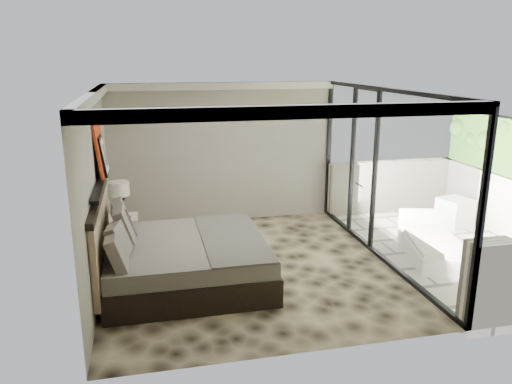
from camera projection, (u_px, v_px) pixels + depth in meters
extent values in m
plane|color=black|center=(249.00, 267.00, 8.02)|extent=(5.00, 5.00, 0.00)
cube|color=silver|center=(248.00, 91.00, 7.30)|extent=(4.50, 5.00, 0.02)
cube|color=gray|center=(223.00, 153.00, 10.00)|extent=(4.50, 0.02, 2.80)
cube|color=gray|center=(96.00, 191.00, 7.18)|extent=(0.02, 5.00, 2.80)
cube|color=white|center=(383.00, 175.00, 8.14)|extent=(0.08, 5.00, 2.80)
cube|color=beige|center=(455.00, 251.00, 8.84)|extent=(3.00, 5.00, 0.12)
cube|color=black|center=(101.00, 182.00, 7.26)|extent=(0.12, 2.20, 0.05)
cube|color=black|center=(188.00, 269.00, 7.45)|extent=(2.34, 2.23, 0.40)
cube|color=#5D594D|center=(187.00, 249.00, 7.37)|extent=(2.28, 2.17, 0.25)
cube|color=#43423A|center=(231.00, 237.00, 7.48)|extent=(0.89, 2.21, 0.03)
cube|color=#9A8062|center=(101.00, 239.00, 7.05)|extent=(0.08, 2.33, 1.12)
cube|color=black|center=(123.00, 230.00, 8.94)|extent=(0.67, 0.67, 0.52)
cone|color=black|center=(121.00, 212.00, 8.82)|extent=(0.20, 0.20, 0.18)
cone|color=black|center=(120.00, 203.00, 8.77)|extent=(0.20, 0.20, 0.18)
cylinder|color=white|center=(119.00, 189.00, 8.70)|extent=(0.36, 0.36, 0.24)
cube|color=#B3190F|center=(99.00, 145.00, 7.56)|extent=(0.13, 0.90, 0.90)
cube|color=black|center=(103.00, 156.00, 7.55)|extent=(0.11, 0.50, 0.60)
cube|color=silver|center=(455.00, 212.00, 9.96)|extent=(0.67, 0.67, 0.55)
cube|color=white|center=(433.00, 250.00, 8.36)|extent=(1.18, 1.74, 0.28)
cube|color=white|center=(434.00, 240.00, 8.31)|extent=(1.11, 1.63, 0.08)
cube|color=white|center=(422.00, 219.00, 8.99)|extent=(0.80, 0.32, 0.35)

